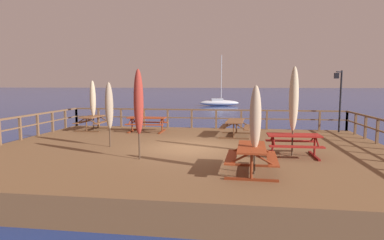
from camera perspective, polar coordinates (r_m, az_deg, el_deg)
ground_plane at (r=13.02m, az=-0.55°, el=-8.39°), size 600.00×600.00×0.00m
wooden_deck at (r=12.92m, az=-0.55°, el=-6.64°), size 15.74×11.83×0.81m
railing_waterside_far at (r=18.40m, az=2.10°, el=0.81°), size 15.54×0.10×1.09m
railing_side_left at (r=15.81m, az=-29.43°, el=-0.93°), size 0.10×11.63×1.09m
picnic_table_back_right at (r=11.77m, az=17.46°, el=-3.45°), size 1.80×1.43×0.78m
picnic_table_mid_right at (r=15.71m, az=7.62°, el=-0.79°), size 1.55×2.17×0.78m
picnic_table_front_right at (r=9.27m, az=10.45°, el=-5.83°), size 1.48×1.94×0.78m
picnic_table_mid_left at (r=18.44m, az=-17.16°, el=-0.01°), size 1.44×1.74×0.78m
picnic_table_front_left at (r=17.19m, az=-7.95°, el=-0.20°), size 2.00×1.42×0.78m
patio_umbrella_tall_front at (r=11.67m, az=17.49°, el=3.48°), size 0.32×0.32×3.10m
patio_umbrella_short_front at (r=13.20m, az=-14.39°, el=2.40°), size 0.32×0.32×2.57m
patio_umbrella_tall_mid_right at (r=9.04m, az=11.11°, el=0.35°), size 0.32×0.32×2.47m
patio_umbrella_short_mid at (r=18.35m, az=-17.08°, el=3.60°), size 0.32×0.32×2.69m
patio_umbrella_tall_back_right at (r=10.75m, az=-9.40°, el=3.09°), size 0.32×0.32×2.99m
lamp_post_hooked at (r=18.27m, az=24.48°, el=4.56°), size 0.51×0.56×3.20m
sailboat_distant at (r=50.11m, az=4.79°, el=3.09°), size 6.17×2.47×7.72m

